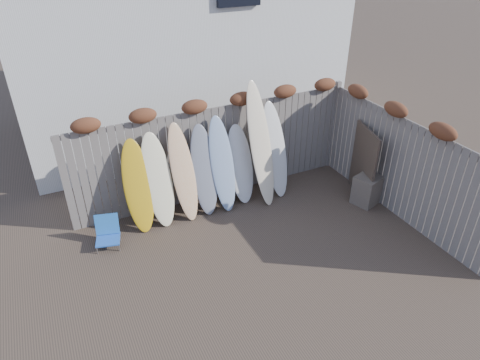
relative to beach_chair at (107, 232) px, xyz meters
name	(u,v)px	position (x,y,z in m)	size (l,w,h in m)	color
ground	(270,260)	(2.45, -1.70, -0.26)	(80.00, 80.00, 0.00)	#493A2D
back_fence	(217,145)	(2.51, 0.69, 0.92)	(6.05, 0.28, 2.24)	slate
right_fence	(401,162)	(5.44, -1.45, 0.88)	(0.28, 4.40, 2.24)	slate
house	(169,8)	(2.95, 4.80, 2.94)	(8.50, 5.50, 6.33)	silver
beach_chair	(107,232)	(0.00, 0.00, 0.00)	(0.52, 0.54, 0.56)	blue
wooden_crate	(367,189)	(5.18, -0.98, 0.05)	(0.54, 0.45, 0.63)	#6C6151
lattice_panel	(363,163)	(5.24, -0.67, 0.51)	(0.04, 1.03, 1.54)	#30251D
surfboard_0	(138,187)	(0.71, 0.29, 0.62)	(0.52, 0.07, 1.82)	gold
surfboard_1	(158,181)	(1.11, 0.30, 0.64)	(0.54, 0.07, 1.88)	#F5EDBF
surfboard_2	(183,173)	(1.61, 0.29, 0.69)	(0.46, 0.07, 1.98)	#E9B76C
surfboard_3	(204,170)	(2.04, 0.30, 0.63)	(0.50, 0.07, 1.86)	gray
surfboard_4	(222,164)	(2.42, 0.27, 0.69)	(0.49, 0.07, 1.98)	#839BBE
surfboard_5	(241,164)	(2.86, 0.34, 0.55)	(0.54, 0.07, 1.69)	white
surfboard_6	(261,145)	(3.24, 0.18, 0.99)	(0.47, 0.07, 2.60)	#F7E3BF
surfboard_7	(275,150)	(3.64, 0.27, 0.74)	(0.52, 0.07, 2.07)	silver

